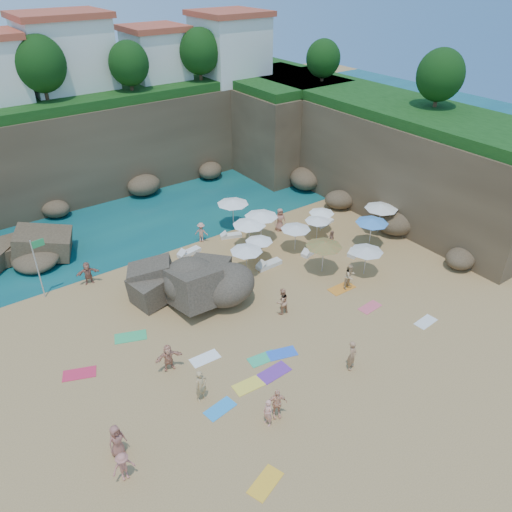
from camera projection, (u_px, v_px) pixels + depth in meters
ground at (258, 314)px, 30.93m from camera, size 120.00×120.00×0.00m
seawater at (88, 168)px, 51.69m from camera, size 120.00×120.00×0.00m
cliff_back at (120, 140)px, 47.14m from camera, size 44.00×8.00×8.00m
cliff_right at (379, 154)px, 43.86m from camera, size 8.00×30.00×8.00m
cliff_corner at (278, 125)px, 51.17m from camera, size 10.00×12.00×8.00m
rock_promontory at (9, 258)px, 36.51m from camera, size 12.00×7.00×2.00m
clifftop_buildings at (115, 56)px, 44.40m from camera, size 28.48×9.48×7.00m
clifftop_trees at (166, 65)px, 40.95m from camera, size 35.60×23.82×4.40m
rock_outcrop at (196, 297)px, 32.41m from camera, size 8.31×7.02×2.88m
flag_pole at (38, 261)px, 31.09m from camera, size 0.82×0.14×4.23m
parasol_0 at (233, 202)px, 39.65m from camera, size 2.55×2.55×2.41m
parasol_1 at (259, 240)px, 35.41m from camera, size 1.98×1.98×1.87m
parasol_2 at (261, 214)px, 37.70m from camera, size 2.57×2.57×2.43m
parasol_3 at (322, 211)px, 39.22m from camera, size 2.00×2.00×1.89m
parasol_4 at (318, 219)px, 38.11m from camera, size 1.98×1.98×1.88m
parasol_5 at (249, 223)px, 36.67m from camera, size 2.49×2.49×2.36m
parasol_6 at (324, 244)px, 33.90m from camera, size 2.55×2.55×2.41m
parasol_7 at (296, 227)px, 36.55m from camera, size 2.23×2.23×2.11m
parasol_8 at (382, 206)px, 38.81m from camera, size 2.60×2.60×2.46m
parasol_9 at (246, 249)px, 33.84m from camera, size 2.25×2.25×2.13m
parasol_10 at (372, 221)px, 37.02m from camera, size 2.46×2.46×2.32m
parasol_11 at (367, 249)px, 33.76m from camera, size 2.27×2.27×2.14m
lounger_0 at (189, 252)px, 36.94m from camera, size 1.93×0.92×0.29m
lounger_1 at (231, 236)px, 39.17m from camera, size 1.75×1.06×0.26m
lounger_2 at (325, 223)px, 41.02m from camera, size 1.72×0.84×0.26m
lounger_3 at (269, 264)px, 35.51m from camera, size 1.94×0.66×0.30m
lounger_4 at (357, 251)px, 37.07m from camera, size 1.97×1.07×0.29m
lounger_5 at (311, 252)px, 37.07m from camera, size 1.80×0.95×0.27m
towel_0 at (220, 409)px, 24.48m from camera, size 1.68×1.01×0.03m
towel_2 at (265, 483)px, 21.06m from camera, size 1.85×1.34×0.03m
towel_3 at (263, 359)px, 27.50m from camera, size 1.72×1.01×0.03m
towel_5 at (205, 358)px, 27.51m from camera, size 1.66×0.89×0.03m
towel_6 at (274, 372)px, 26.59m from camera, size 1.83×0.98×0.03m
towel_7 at (79, 374)px, 26.51m from camera, size 1.92×1.44×0.03m
towel_8 at (282, 353)px, 27.86m from camera, size 1.82×1.27×0.03m
towel_9 at (370, 307)px, 31.47m from camera, size 1.57×0.87×0.03m
towel_10 at (342, 288)px, 33.24m from camera, size 1.83×0.94×0.03m
towel_11 at (131, 337)px, 29.05m from camera, size 2.03×1.51×0.03m
towel_12 at (250, 385)px, 25.82m from camera, size 1.79×0.98×0.03m
towel_13 at (426, 322)px, 30.22m from camera, size 1.54×0.86×0.03m
person_stand_0 at (201, 386)px, 24.56m from camera, size 0.70×0.50×1.82m
person_stand_1 at (282, 301)px, 30.53m from camera, size 0.87×0.68×1.78m
person_stand_2 at (201, 232)px, 38.24m from camera, size 1.05×1.01×1.59m
person_stand_3 at (331, 241)px, 37.02m from camera, size 0.95×1.01×1.68m
person_stand_4 at (280, 220)px, 39.73m from camera, size 1.04×0.80×1.89m
person_stand_5 at (88, 273)px, 33.39m from camera, size 1.56×0.73×1.62m
person_stand_6 at (268, 413)px, 23.32m from camera, size 0.39×0.57×1.51m
person_lie_0 at (125, 476)px, 21.15m from camera, size 1.05×1.55×0.40m
person_lie_1 at (276, 413)px, 23.98m from camera, size 1.62×1.98×0.42m
person_lie_2 at (119, 451)px, 22.18m from camera, size 1.23×1.88×0.46m
person_lie_3 at (169, 366)px, 26.73m from camera, size 1.71×1.81×0.42m
person_lie_4 at (351, 365)px, 26.77m from camera, size 1.45×1.89×0.43m
person_lie_5 at (349, 284)px, 33.16m from camera, size 1.08×1.85×0.66m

